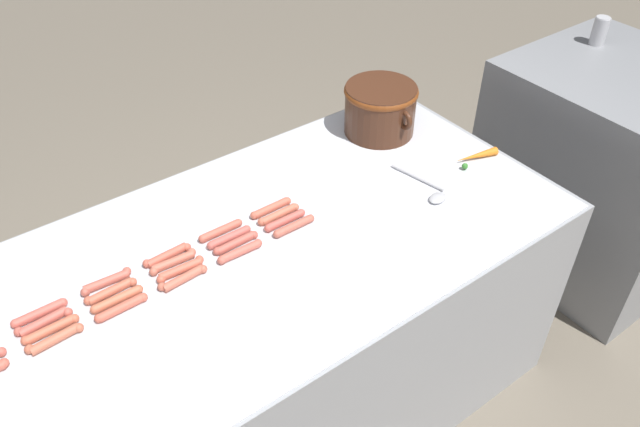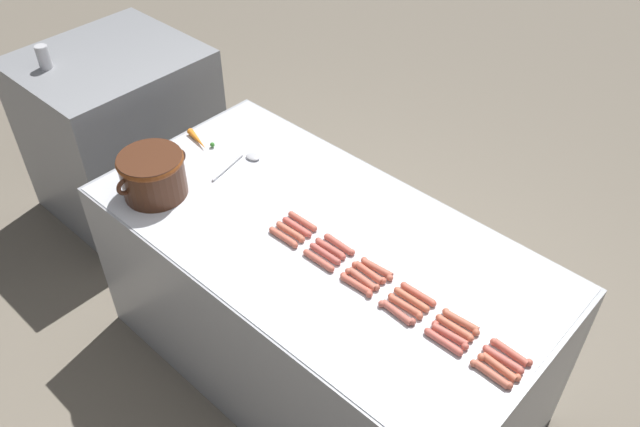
{
  "view_description": "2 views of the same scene",
  "coord_description": "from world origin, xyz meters",
  "px_view_note": "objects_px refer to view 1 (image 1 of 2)",
  "views": [
    {
      "loc": [
        1.26,
        -0.73,
        2.2
      ],
      "look_at": [
        0.0,
        0.2,
        0.89
      ],
      "focal_mm": 34.96,
      "sensor_mm": 36.0,
      "label": 1
    },
    {
      "loc": [
        -1.39,
        -1.29,
        2.67
      ],
      "look_at": [
        0.06,
        0.05,
        0.92
      ],
      "focal_mm": 36.48,
      "sensor_mm": 36.0,
      "label": 2
    }
  ],
  "objects_px": {
    "hot_dog_4": "(221,231)",
    "hot_dog_22": "(240,252)",
    "hot_dog_23": "(294,226)",
    "serving_spoon": "(431,191)",
    "hot_dog_3": "(167,255)",
    "hot_dog_8": "(111,291)",
    "hot_dog_9": "(173,262)",
    "soda_can": "(600,31)",
    "hot_dog_10": "(229,237)",
    "hot_dog_11": "(279,214)",
    "hot_dog_2": "(106,282)",
    "hot_dog_13": "(51,329)",
    "hot_dog_7": "(44,322)",
    "hot_dog_16": "(236,243)",
    "hot_dog_19": "(55,339)",
    "hot_dog_5": "(271,208)",
    "back_cabinet": "(603,172)",
    "hot_dog_1": "(39,313)",
    "bean_pot": "(380,107)",
    "hot_dog_15": "(181,269)",
    "carrot": "(476,156)",
    "hot_dog_21": "(183,278)",
    "hot_dog_17": "(285,220)",
    "hot_dog_20": "(121,308)"
  },
  "relations": [
    {
      "from": "hot_dog_8",
      "to": "hot_dog_23",
      "type": "xyz_separation_m",
      "value": [
        0.07,
        0.58,
        0.0
      ]
    },
    {
      "from": "hot_dog_4",
      "to": "hot_dog_5",
      "type": "height_order",
      "value": "same"
    },
    {
      "from": "hot_dog_22",
      "to": "back_cabinet",
      "type": "bearing_deg",
      "value": 85.22
    },
    {
      "from": "back_cabinet",
      "to": "hot_dog_19",
      "type": "distance_m",
      "value": 2.42
    },
    {
      "from": "hot_dog_8",
      "to": "hot_dog_9",
      "type": "relative_size",
      "value": 1.0
    },
    {
      "from": "hot_dog_19",
      "to": "soda_can",
      "type": "distance_m",
      "value": 2.5
    },
    {
      "from": "hot_dog_10",
      "to": "soda_can",
      "type": "bearing_deg",
      "value": 91.42
    },
    {
      "from": "hot_dog_5",
      "to": "hot_dog_22",
      "type": "distance_m",
      "value": 0.23
    },
    {
      "from": "hot_dog_16",
      "to": "hot_dog_21",
      "type": "xyz_separation_m",
      "value": [
        0.04,
        -0.2,
        0.0
      ]
    },
    {
      "from": "hot_dog_8",
      "to": "serving_spoon",
      "type": "relative_size",
      "value": 0.58
    },
    {
      "from": "serving_spoon",
      "to": "hot_dog_11",
      "type": "bearing_deg",
      "value": -112.12
    },
    {
      "from": "hot_dog_5",
      "to": "hot_dog_16",
      "type": "bearing_deg",
      "value": -66.36
    },
    {
      "from": "hot_dog_15",
      "to": "hot_dog_16",
      "type": "bearing_deg",
      "value": 90.82
    },
    {
      "from": "hot_dog_23",
      "to": "hot_dog_8",
      "type": "bearing_deg",
      "value": -97.35
    },
    {
      "from": "hot_dog_5",
      "to": "hot_dog_7",
      "type": "distance_m",
      "value": 0.76
    },
    {
      "from": "hot_dog_11",
      "to": "hot_dog_21",
      "type": "relative_size",
      "value": 1.0
    },
    {
      "from": "bean_pot",
      "to": "hot_dog_20",
      "type": "bearing_deg",
      "value": -76.41
    },
    {
      "from": "hot_dog_9",
      "to": "hot_dog_7",
      "type": "bearing_deg",
      "value": -89.42
    },
    {
      "from": "hot_dog_2",
      "to": "hot_dog_9",
      "type": "xyz_separation_m",
      "value": [
        0.04,
        0.19,
        0.0
      ]
    },
    {
      "from": "hot_dog_1",
      "to": "hot_dog_13",
      "type": "height_order",
      "value": "same"
    },
    {
      "from": "hot_dog_15",
      "to": "serving_spoon",
      "type": "xyz_separation_m",
      "value": [
        0.16,
        0.87,
        -0.01
      ]
    },
    {
      "from": "hot_dog_16",
      "to": "hot_dog_17",
      "type": "bearing_deg",
      "value": 89.72
    },
    {
      "from": "hot_dog_15",
      "to": "hot_dog_17",
      "type": "bearing_deg",
      "value": 90.28
    },
    {
      "from": "hot_dog_1",
      "to": "hot_dog_21",
      "type": "distance_m",
      "value": 0.4
    },
    {
      "from": "hot_dog_19",
      "to": "hot_dog_23",
      "type": "distance_m",
      "value": 0.77
    },
    {
      "from": "bean_pot",
      "to": "serving_spoon",
      "type": "xyz_separation_m",
      "value": [
        0.41,
        -0.11,
        -0.1
      ]
    },
    {
      "from": "back_cabinet",
      "to": "hot_dog_10",
      "type": "xyz_separation_m",
      "value": [
        -0.23,
        -1.82,
        0.39
      ]
    },
    {
      "from": "hot_dog_4",
      "to": "hot_dog_3",
      "type": "bearing_deg",
      "value": -89.19
    },
    {
      "from": "hot_dog_22",
      "to": "hot_dog_13",
      "type": "bearing_deg",
      "value": -94.2
    },
    {
      "from": "hot_dog_23",
      "to": "carrot",
      "type": "xyz_separation_m",
      "value": [
        0.08,
        0.76,
        0.0
      ]
    },
    {
      "from": "hot_dog_4",
      "to": "hot_dog_22",
      "type": "distance_m",
      "value": 0.12
    },
    {
      "from": "hot_dog_3",
      "to": "hot_dog_9",
      "type": "bearing_deg",
      "value": 2.74
    },
    {
      "from": "hot_dog_10",
      "to": "hot_dog_16",
      "type": "xyz_separation_m",
      "value": [
        0.03,
        0.0,
        0.0
      ]
    },
    {
      "from": "hot_dog_3",
      "to": "hot_dog_23",
      "type": "relative_size",
      "value": 1.0
    },
    {
      "from": "hot_dog_23",
      "to": "serving_spoon",
      "type": "bearing_deg",
      "value": 75.62
    },
    {
      "from": "hot_dog_4",
      "to": "soda_can",
      "type": "relative_size",
      "value": 1.24
    },
    {
      "from": "hot_dog_2",
      "to": "hot_dog_10",
      "type": "distance_m",
      "value": 0.39
    },
    {
      "from": "hot_dog_4",
      "to": "hot_dog_15",
      "type": "xyz_separation_m",
      "value": [
        0.08,
        -0.18,
        0.0
      ]
    },
    {
      "from": "hot_dog_5",
      "to": "hot_dog_10",
      "type": "xyz_separation_m",
      "value": [
        0.04,
        -0.18,
        0.0
      ]
    },
    {
      "from": "hot_dog_9",
      "to": "hot_dog_22",
      "type": "height_order",
      "value": "same"
    },
    {
      "from": "back_cabinet",
      "to": "hot_dog_1",
      "type": "bearing_deg",
      "value": -96.43
    },
    {
      "from": "hot_dog_7",
      "to": "hot_dog_16",
      "type": "height_order",
      "value": "same"
    },
    {
      "from": "hot_dog_5",
      "to": "hot_dog_23",
      "type": "bearing_deg",
      "value": 4.77
    },
    {
      "from": "hot_dog_10",
      "to": "hot_dog_11",
      "type": "distance_m",
      "value": 0.19
    },
    {
      "from": "hot_dog_4",
      "to": "hot_dog_19",
      "type": "distance_m",
      "value": 0.58
    },
    {
      "from": "back_cabinet",
      "to": "hot_dog_15",
      "type": "xyz_separation_m",
      "value": [
        -0.19,
        -2.0,
        0.39
      ]
    },
    {
      "from": "hot_dog_8",
      "to": "hot_dog_20",
      "type": "xyz_separation_m",
      "value": [
        0.08,
        -0.0,
        0.0
      ]
    },
    {
      "from": "hot_dog_5",
      "to": "hot_dog_15",
      "type": "relative_size",
      "value": 1.0
    },
    {
      "from": "soda_can",
      "to": "hot_dog_7",
      "type": "bearing_deg",
      "value": -88.93
    },
    {
      "from": "hot_dog_3",
      "to": "hot_dog_13",
      "type": "xyz_separation_m",
      "value": [
        0.08,
        -0.38,
        0.0
      ]
    }
  ]
}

